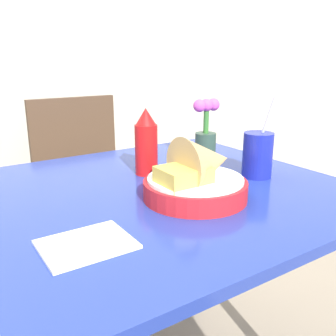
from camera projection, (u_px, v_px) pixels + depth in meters
wall_window at (24, 13)px, 1.73m from camera, size 7.00×0.06×2.60m
dining_table at (153, 230)px, 1.00m from camera, size 0.97×0.86×0.78m
chair_far_window at (83, 183)px, 1.72m from camera, size 0.40×0.40×0.93m
food_basket at (199, 177)px, 0.89m from camera, size 0.25×0.25×0.15m
ketchup_bottle at (146, 143)px, 1.06m from camera, size 0.07×0.07×0.19m
drink_cup at (257, 156)px, 1.05m from camera, size 0.08×0.08×0.23m
flower_vase at (206, 133)px, 1.21m from camera, size 0.10×0.07×0.20m
napkin at (86, 244)px, 0.67m from camera, size 0.16×0.13×0.01m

